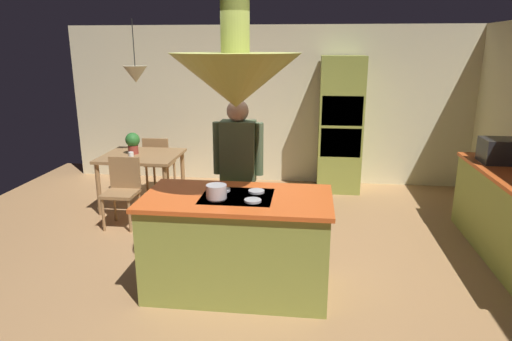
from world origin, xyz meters
The scene contains 14 objects.
ground centered at (0.00, 0.00, 0.00)m, with size 8.16×8.16×0.00m, color #AD7F51.
wall_back centered at (0.00, 3.45, 1.27)m, with size 6.80×0.10×2.55m, color beige.
kitchen_island centered at (0.00, -0.20, 0.46)m, with size 1.71×0.91×0.94m.
oven_tower centered at (1.10, 3.04, 1.04)m, with size 0.66×0.62×2.09m.
dining_table centered at (-1.70, 1.90, 0.66)m, with size 1.05×0.95×0.76m.
person_at_island centered at (-0.10, 0.52, 0.98)m, with size 0.53×0.23×1.70m.
range_hood centered at (0.00, -0.20, 1.97)m, with size 1.10×1.10×1.00m.
pendant_light_over_table centered at (-1.70, 1.90, 1.86)m, with size 0.32×0.32×0.82m.
chair_facing_island centered at (-1.70, 1.21, 0.50)m, with size 0.40×0.40×0.87m.
chair_by_back_wall centered at (-1.70, 2.59, 0.50)m, with size 0.40×0.40×0.87m.
potted_plant_on_table centered at (-1.82, 1.94, 0.93)m, with size 0.20×0.20×0.30m.
cup_on_table centered at (-1.75, 1.66, 0.81)m, with size 0.07×0.07×0.09m, color white.
microwave_on_counter centered at (2.84, 1.35, 1.06)m, with size 0.46×0.36×0.28m, color #232326.
cooking_pot_on_cooktop centered at (-0.16, -0.33, 1.00)m, with size 0.18×0.18×0.12m, color #B2B2B7.
Camera 1 is at (0.63, -4.01, 2.23)m, focal length 31.71 mm.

